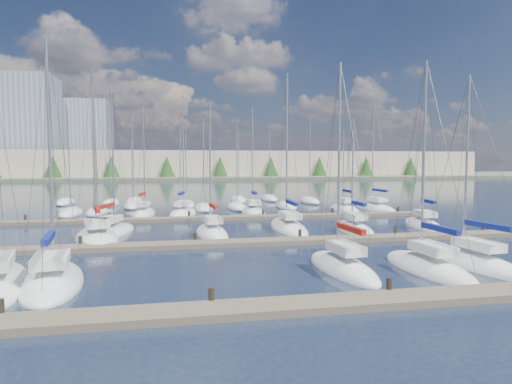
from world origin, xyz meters
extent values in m
plane|color=#1F2A3F|center=(0.00, 60.00, 0.00)|extent=(400.00, 400.00, 0.00)
cube|color=#6B5E4C|center=(0.00, 2.00, 0.15)|extent=(44.00, 1.80, 0.35)
cylinder|color=#2D261C|center=(-12.00, 2.90, 0.30)|extent=(0.26, 0.26, 1.10)
cylinder|color=#2D261C|center=(-4.00, 2.90, 0.30)|extent=(0.26, 0.26, 1.10)
cylinder|color=#2D261C|center=(4.00, 2.90, 0.30)|extent=(0.26, 0.26, 1.10)
cube|color=#6B5E4C|center=(0.00, 16.00, 0.15)|extent=(44.00, 1.80, 0.35)
cylinder|color=#2D261C|center=(-12.00, 16.90, 0.30)|extent=(0.26, 0.26, 1.10)
cylinder|color=#2D261C|center=(-4.00, 16.90, 0.30)|extent=(0.26, 0.26, 1.10)
cylinder|color=#2D261C|center=(4.00, 16.90, 0.30)|extent=(0.26, 0.26, 1.10)
cylinder|color=#2D261C|center=(12.00, 16.90, 0.30)|extent=(0.26, 0.26, 1.10)
cylinder|color=#2D261C|center=(20.00, 16.90, 0.30)|extent=(0.26, 0.26, 1.10)
cube|color=#6B5E4C|center=(0.00, 30.00, 0.15)|extent=(44.00, 1.80, 0.35)
cylinder|color=#2D261C|center=(-20.00, 30.90, 0.30)|extent=(0.26, 0.26, 1.10)
cylinder|color=#2D261C|center=(-12.00, 30.90, 0.30)|extent=(0.26, 0.26, 1.10)
cylinder|color=#2D261C|center=(-4.00, 30.90, 0.30)|extent=(0.26, 0.26, 1.10)
cylinder|color=#2D261C|center=(4.00, 30.90, 0.30)|extent=(0.26, 0.26, 1.10)
cylinder|color=#2D261C|center=(12.00, 30.90, 0.30)|extent=(0.26, 0.26, 1.10)
cylinder|color=#2D261C|center=(20.00, 30.90, 0.30)|extent=(0.26, 0.26, 1.10)
ellipsoid|color=white|center=(11.49, 7.19, 0.05)|extent=(3.19, 8.37, 1.60)
cube|color=black|center=(11.49, 7.19, 0.05)|extent=(1.62, 4.03, 0.12)
cube|color=silver|center=(11.54, 6.79, 1.35)|extent=(1.57, 2.98, 0.50)
cylinder|color=#9EA0A5|center=(11.42, 7.84, 6.09)|extent=(0.14, 0.14, 9.98)
cylinder|color=#9EA0A5|center=(11.61, 6.14, 2.40)|extent=(0.49, 3.42, 0.10)
cube|color=navy|center=(11.61, 6.14, 2.52)|extent=(0.65, 3.17, 0.30)
ellipsoid|color=white|center=(15.17, 35.14, 0.05)|extent=(2.61, 7.17, 1.60)
cube|color=silver|center=(15.17, 34.78, 1.35)|extent=(1.42, 2.52, 0.50)
cylinder|color=#9EA0A5|center=(15.18, 35.71, 5.49)|extent=(0.14, 0.14, 8.78)
cylinder|color=#9EA0A5|center=(15.16, 34.21, 2.40)|extent=(0.14, 3.00, 0.10)
cube|color=navy|center=(15.16, 34.21, 2.52)|extent=(0.34, 2.76, 0.30)
ellipsoid|color=white|center=(-11.44, 20.06, 0.05)|extent=(5.01, 8.86, 1.60)
cube|color=black|center=(-11.44, 20.06, 0.05)|extent=(2.53, 4.28, 0.12)
cube|color=silver|center=(-11.35, 19.66, 1.35)|extent=(2.37, 3.24, 0.50)
cylinder|color=#9EA0A5|center=(-11.59, 20.71, 7.15)|extent=(0.14, 0.14, 12.10)
cylinder|color=#9EA0A5|center=(-11.19, 19.01, 2.40)|extent=(0.90, 3.44, 0.10)
cube|color=maroon|center=(-11.19, 19.01, 2.52)|extent=(1.03, 3.21, 0.30)
ellipsoid|color=white|center=(-10.64, 22.13, 0.05)|extent=(4.41, 8.30, 1.60)
cube|color=silver|center=(-10.76, 21.74, 1.35)|extent=(1.98, 3.03, 0.50)
cylinder|color=#9EA0A5|center=(-10.47, 22.74, 6.76)|extent=(0.14, 0.14, 11.32)
cylinder|color=#9EA0A5|center=(-10.94, 21.13, 2.40)|extent=(1.04, 3.25, 0.10)
cube|color=maroon|center=(-10.94, 21.13, 2.52)|extent=(1.15, 3.05, 0.30)
ellipsoid|color=white|center=(-8.89, 34.89, 0.05)|extent=(3.00, 7.34, 1.60)
cube|color=black|center=(-8.89, 34.89, 0.05)|extent=(1.52, 3.53, 0.12)
cube|color=silver|center=(-8.93, 34.53, 1.35)|extent=(1.48, 2.62, 0.50)
cylinder|color=#9EA0A5|center=(-8.82, 35.45, 6.71)|extent=(0.14, 0.14, 11.22)
cylinder|color=#9EA0A5|center=(-9.00, 33.97, 2.40)|extent=(0.46, 2.98, 0.10)
cube|color=maroon|center=(-9.00, 33.97, 2.52)|extent=(0.63, 2.77, 0.30)
ellipsoid|color=white|center=(9.90, 20.15, 0.05)|extent=(2.26, 6.73, 1.60)
cube|color=black|center=(9.90, 20.15, 0.05)|extent=(1.17, 3.23, 0.12)
cube|color=silver|center=(9.89, 19.82, 1.35)|extent=(1.23, 2.36, 0.50)
cylinder|color=#9EA0A5|center=(9.90, 20.69, 5.45)|extent=(0.14, 0.14, 8.70)
cylinder|color=#9EA0A5|center=(9.89, 19.28, 2.40)|extent=(0.13, 2.82, 0.10)
cube|color=navy|center=(9.89, 19.28, 2.52)|extent=(0.33, 2.60, 0.30)
ellipsoid|color=white|center=(-2.49, 20.49, 0.05)|extent=(3.03, 7.00, 1.60)
cube|color=maroon|center=(-2.49, 20.49, 0.05)|extent=(1.55, 3.37, 0.12)
cube|color=silver|center=(-2.46, 20.16, 1.35)|extent=(1.53, 2.50, 0.50)
cylinder|color=#9EA0A5|center=(-2.54, 21.04, 6.04)|extent=(0.14, 0.14, 9.88)
cylinder|color=#9EA0A5|center=(-2.40, 19.61, 2.40)|extent=(0.38, 2.85, 0.10)
cube|color=maroon|center=(-2.40, 19.61, 2.52)|extent=(0.56, 2.64, 0.30)
ellipsoid|color=white|center=(8.31, 6.67, 0.05)|extent=(2.71, 7.75, 1.60)
cube|color=silver|center=(8.33, 6.28, 1.35)|extent=(1.44, 2.73, 0.50)
cylinder|color=#9EA0A5|center=(8.30, 7.28, 6.36)|extent=(0.14, 0.14, 10.52)
cylinder|color=#9EA0A5|center=(8.35, 5.67, 2.40)|extent=(0.20, 3.23, 0.10)
cube|color=navy|center=(8.35, 5.67, 2.52)|extent=(0.39, 2.98, 0.30)
ellipsoid|color=white|center=(4.55, 22.36, 0.05)|extent=(3.12, 9.95, 1.60)
cube|color=silver|center=(4.53, 21.86, 1.35)|extent=(1.63, 3.51, 0.50)
cylinder|color=#9EA0A5|center=(4.59, 23.14, 7.54)|extent=(0.14, 0.14, 12.89)
cylinder|color=#9EA0A5|center=(4.49, 21.08, 2.40)|extent=(0.29, 4.13, 0.10)
cube|color=navy|center=(4.49, 21.08, 2.52)|extent=(0.47, 3.81, 0.30)
ellipsoid|color=white|center=(17.10, 21.07, 0.05)|extent=(3.79, 7.86, 1.60)
cube|color=maroon|center=(17.10, 21.07, 0.05)|extent=(1.91, 3.79, 0.12)
cube|color=silver|center=(17.02, 20.70, 1.35)|extent=(1.78, 2.85, 0.50)
cylinder|color=#9EA0A5|center=(17.22, 21.66, 5.56)|extent=(0.14, 0.14, 8.93)
cylinder|color=#9EA0A5|center=(16.90, 20.10, 2.40)|extent=(0.73, 3.13, 0.10)
cube|color=navy|center=(16.90, 20.10, 2.52)|extent=(0.87, 2.92, 0.30)
ellipsoid|color=white|center=(-4.56, 34.95, 0.05)|extent=(4.11, 8.00, 1.60)
cube|color=silver|center=(-4.63, 34.57, 1.35)|extent=(1.98, 2.90, 0.50)
cylinder|color=#9EA0A5|center=(-4.45, 35.55, 7.33)|extent=(0.14, 0.14, 12.46)
cylinder|color=#9EA0A5|center=(-4.74, 33.97, 2.40)|extent=(0.68, 3.17, 0.10)
cube|color=navy|center=(-4.74, 33.97, 2.52)|extent=(0.83, 2.95, 0.30)
ellipsoid|color=white|center=(3.56, 34.55, 0.05)|extent=(2.88, 7.82, 1.60)
cube|color=maroon|center=(3.56, 34.55, 0.05)|extent=(1.49, 3.76, 0.12)
cube|color=silver|center=(3.55, 34.16, 1.35)|extent=(1.52, 2.76, 0.50)
cylinder|color=#9EA0A5|center=(3.59, 35.16, 6.77)|extent=(0.14, 0.14, 11.33)
cylinder|color=#9EA0A5|center=(3.52, 33.54, 2.40)|extent=(0.23, 3.24, 0.10)
cube|color=navy|center=(3.52, 33.54, 2.52)|extent=(0.42, 2.99, 0.30)
ellipsoid|color=white|center=(3.66, 7.56, 0.05)|extent=(2.77, 7.51, 1.60)
cube|color=maroon|center=(3.66, 7.56, 0.05)|extent=(1.42, 3.61, 0.12)
cube|color=silver|center=(3.68, 7.19, 1.35)|extent=(1.43, 2.66, 0.50)
cylinder|color=#9EA0A5|center=(3.62, 8.15, 6.31)|extent=(0.14, 0.14, 10.43)
cylinder|color=#9EA0A5|center=(3.72, 6.61, 2.40)|extent=(0.30, 3.10, 0.10)
cube|color=maroon|center=(3.72, 6.61, 2.52)|extent=(0.48, 2.86, 0.30)
ellipsoid|color=white|center=(-11.39, 7.60, 0.05)|extent=(3.96, 7.94, 1.60)
cube|color=silver|center=(-11.34, 7.23, 1.35)|extent=(1.95, 2.87, 0.50)
cylinder|color=#9EA0A5|center=(-11.49, 8.20, 6.57)|extent=(0.14, 0.14, 10.94)
cylinder|color=#9EA0A5|center=(-11.24, 6.62, 2.40)|extent=(0.58, 3.17, 0.10)
cube|color=navy|center=(-11.24, 6.62, 2.52)|extent=(0.74, 2.95, 0.30)
ellipsoid|color=white|center=(19.57, 35.84, 0.05)|extent=(3.07, 9.06, 1.60)
cube|color=black|center=(19.57, 35.84, 0.05)|extent=(1.58, 4.35, 0.12)
cube|color=silver|center=(19.60, 35.39, 1.35)|extent=(1.59, 3.20, 0.50)
cylinder|color=#9EA0A5|center=(19.54, 36.55, 7.43)|extent=(0.14, 0.14, 12.66)
cylinder|color=#9EA0A5|center=(19.63, 34.68, 2.40)|extent=(0.29, 3.75, 0.10)
cube|color=navy|center=(19.63, 34.68, 2.52)|extent=(0.48, 3.46, 0.30)
cylinder|color=#9EA0A5|center=(-20.75, 49.89, 6.50)|extent=(0.12, 0.12, 11.20)
ellipsoid|color=white|center=(-20.75, 49.89, 0.25)|extent=(2.20, 6.40, 1.40)
cylinder|color=#9EA0A5|center=(-3.94, 43.45, 5.97)|extent=(0.12, 0.12, 10.14)
ellipsoid|color=white|center=(-3.94, 43.45, 0.25)|extent=(2.20, 6.40, 1.40)
cylinder|color=#9EA0A5|center=(-4.68, 43.24, 6.14)|extent=(0.12, 0.12, 10.49)
ellipsoid|color=white|center=(-4.68, 43.24, 0.25)|extent=(2.20, 6.40, 1.40)
cylinder|color=#9EA0A5|center=(9.07, 50.53, 5.93)|extent=(0.12, 0.12, 10.06)
ellipsoid|color=white|center=(9.07, 50.53, 0.25)|extent=(2.20, 6.40, 1.40)
cylinder|color=#9EA0A5|center=(-14.23, 47.33, 5.60)|extent=(0.12, 0.12, 9.39)
ellipsoid|color=white|center=(-14.23, 47.33, 0.25)|extent=(2.20, 6.40, 1.40)
cylinder|color=#9EA0A5|center=(-16.97, 36.19, 5.83)|extent=(0.12, 0.12, 9.85)
ellipsoid|color=white|center=(-16.97, 36.19, 0.25)|extent=(2.20, 6.40, 1.40)
cylinder|color=#9EA0A5|center=(-14.23, 36.83, 5.55)|extent=(0.12, 0.12, 9.30)
ellipsoid|color=white|center=(-14.23, 36.83, 0.25)|extent=(2.20, 6.40, 1.40)
cylinder|color=#9EA0A5|center=(13.97, 45.41, 6.74)|extent=(0.12, 0.12, 11.68)
ellipsoid|color=white|center=(13.97, 45.41, 0.25)|extent=(2.20, 6.40, 1.40)
cylinder|color=#9EA0A5|center=(2.31, 39.32, 5.78)|extent=(0.12, 0.12, 9.76)
ellipsoid|color=white|center=(2.31, 39.32, 0.25)|extent=(2.20, 6.40, 1.40)
cylinder|color=#9EA0A5|center=(-11.34, 49.91, 6.87)|extent=(0.12, 0.12, 11.95)
ellipsoid|color=white|center=(-11.34, 49.91, 0.25)|extent=(2.20, 6.40, 1.40)
cylinder|color=#9EA0A5|center=(8.76, 39.06, 5.13)|extent=(0.12, 0.12, 8.46)
ellipsoid|color=white|center=(8.76, 39.06, 0.25)|extent=(2.20, 6.40, 1.40)
cylinder|color=#9EA0A5|center=(-10.91, 43.47, 4.96)|extent=(0.12, 0.12, 8.12)
ellipsoid|color=white|center=(-10.91, 43.47, 0.25)|extent=(2.20, 6.40, 1.40)
cylinder|color=#9EA0A5|center=(4.00, 49.08, 5.90)|extent=(0.12, 0.12, 10.00)
ellipsoid|color=white|center=(4.00, 49.08, 0.25)|extent=(2.20, 6.40, 1.40)
cylinder|color=#9EA0A5|center=(-1.89, 38.97, 6.17)|extent=(0.12, 0.12, 10.54)
ellipsoid|color=white|center=(-1.89, 38.97, 0.25)|extent=(2.20, 6.40, 1.40)
cube|color=#666B51|center=(0.00, 150.00, 0.50)|extent=(400.00, 60.00, 1.00)
cube|color=beige|center=(10.00, 140.00, 5.00)|extent=(200.00, 12.00, 10.00)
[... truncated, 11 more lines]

